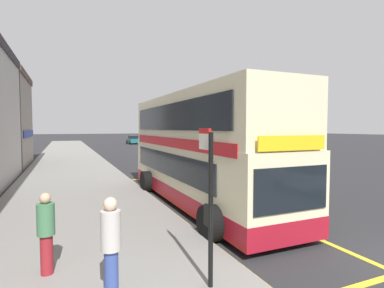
{
  "coord_description": "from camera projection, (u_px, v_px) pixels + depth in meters",
  "views": [
    {
      "loc": [
        -7.45,
        -3.58,
        3.08
      ],
      "look_at": [
        -2.43,
        8.11,
        2.39
      ],
      "focal_mm": 27.82,
      "sensor_mm": 36.0,
      "label": 1
    }
  ],
  "objects": [
    {
      "name": "parked_car_teal_kerbside",
      "position": [
        133.0,
        140.0,
        57.16
      ],
      "size": [
        2.09,
        4.2,
        1.62
      ],
      "rotation": [
        0.0,
        0.0,
        0.04
      ],
      "color": "#196066",
      "rests_on": "ground"
    },
    {
      "name": "double_decker_bus",
      "position": [
        199.0,
        153.0,
        12.06
      ],
      "size": [
        3.24,
        10.81,
        4.4
      ],
      "color": "beige",
      "rests_on": "ground"
    },
    {
      "name": "parked_car_teal_ahead",
      "position": [
        215.0,
        154.0,
        25.85
      ],
      "size": [
        2.09,
        4.2,
        1.62
      ],
      "rotation": [
        0.0,
        0.0,
        0.02
      ],
      "color": "#196066",
      "rests_on": "ground"
    },
    {
      "name": "bus_stop_sign",
      "position": [
        209.0,
        195.0,
        5.49
      ],
      "size": [
        0.09,
        0.51,
        2.93
      ],
      "color": "black",
      "rests_on": "pavement_near"
    },
    {
      "name": "pavement_near",
      "position": [
        69.0,
        155.0,
        32.98
      ],
      "size": [
        6.0,
        76.0,
        0.14
      ],
      "primitive_type": "cube",
      "color": "gray",
      "rests_on": "ground"
    },
    {
      "name": "ground_plane",
      "position": [
        132.0,
        154.0,
        35.75
      ],
      "size": [
        260.0,
        260.0,
        0.0
      ],
      "primitive_type": "plane",
      "color": "#28282B"
    },
    {
      "name": "pedestrian_further_back",
      "position": [
        46.0,
        230.0,
        5.94
      ],
      "size": [
        0.34,
        0.34,
        1.65
      ],
      "color": "maroon",
      "rests_on": "pavement_near"
    },
    {
      "name": "parked_car_navy_behind",
      "position": [
        168.0,
        150.0,
        31.34
      ],
      "size": [
        2.09,
        4.2,
        1.62
      ],
      "rotation": [
        0.0,
        0.0,
        3.11
      ],
      "color": "navy",
      "rests_on": "ground"
    },
    {
      "name": "bus_bay_markings",
      "position": [
        201.0,
        205.0,
        11.91
      ],
      "size": [
        3.03,
        13.74,
        0.01
      ],
      "color": "yellow",
      "rests_on": "ground"
    },
    {
      "name": "pedestrian_waiting_near_sign",
      "position": [
        111.0,
        244.0,
        5.06
      ],
      "size": [
        0.34,
        0.34,
        1.77
      ],
      "color": "#33478C",
      "rests_on": "pavement_near"
    }
  ]
}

